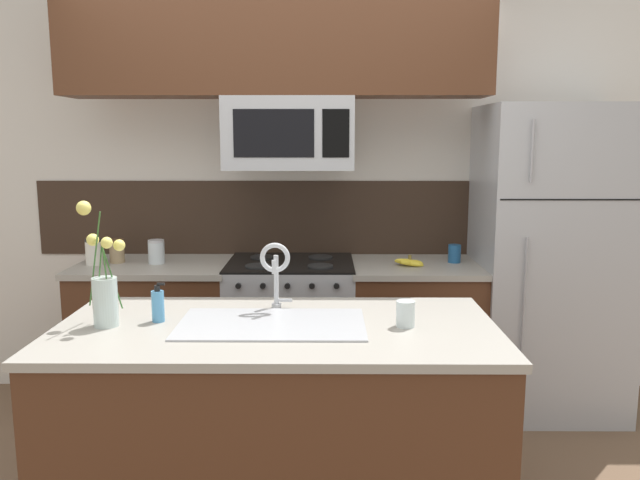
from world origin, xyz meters
TOP-DOWN VIEW (x-y plane):
  - rear_partition at (0.30, 1.28)m, footprint 5.20×0.10m
  - splash_band at (0.00, 1.22)m, footprint 3.32×0.01m
  - back_counter_left at (-0.83, 0.90)m, footprint 0.93×0.65m
  - back_counter_right at (0.76, 0.90)m, footprint 0.79×0.65m
  - stove_range at (0.00, 0.90)m, footprint 0.76×0.64m
  - microwave at (0.00, 0.88)m, footprint 0.74×0.40m
  - upper_cabinet_band at (-0.07, 0.85)m, footprint 2.42×0.34m
  - refrigerator at (1.57, 0.92)m, footprint 0.86×0.74m
  - storage_jar_tall at (-1.18, 0.87)m, footprint 0.10×0.10m
  - storage_jar_medium at (-1.06, 0.93)m, footprint 0.09×0.09m
  - storage_jar_short at (-0.81, 0.91)m, footprint 0.10×0.10m
  - banana_bunch at (0.71, 0.84)m, footprint 0.19×0.13m
  - coffee_tin at (1.00, 0.95)m, footprint 0.08×0.08m
  - island_counter at (0.01, -0.35)m, footprint 1.80×0.89m
  - kitchen_sink at (-0.01, -0.35)m, footprint 0.76×0.44m
  - sink_faucet at (-0.01, -0.13)m, footprint 0.14×0.14m
  - dish_soap_bottle at (-0.48, -0.31)m, footprint 0.06×0.05m
  - drinking_glass at (0.53, -0.37)m, footprint 0.08×0.08m
  - flower_vase at (-0.68, -0.36)m, footprint 0.20×0.15m

SIDE VIEW (x-z plane):
  - island_counter at x=0.01m, z-range 0.00..0.91m
  - back_counter_left at x=-0.83m, z-range 0.00..0.91m
  - back_counter_right at x=0.76m, z-range 0.00..0.91m
  - stove_range at x=0.00m, z-range 0.00..0.93m
  - kitchen_sink at x=-0.01m, z-range 0.76..0.92m
  - refrigerator at x=1.57m, z-range 0.00..1.85m
  - banana_bunch at x=0.71m, z-range 0.89..0.97m
  - drinking_glass at x=0.53m, z-range 0.91..1.02m
  - coffee_tin at x=1.00m, z-range 0.91..1.02m
  - dish_soap_bottle at x=-0.48m, z-range 0.90..1.06m
  - storage_jar_short at x=-0.81m, z-range 0.91..1.05m
  - storage_jar_medium at x=-1.06m, z-range 0.91..1.05m
  - storage_jar_tall at x=-1.18m, z-range 0.91..1.07m
  - flower_vase at x=-0.68m, z-range 0.80..1.30m
  - sink_faucet at x=-0.01m, z-range 0.95..1.26m
  - splash_band at x=0.00m, z-range 0.91..1.39m
  - rear_partition at x=0.30m, z-range 0.00..2.60m
  - microwave at x=0.00m, z-range 1.48..1.89m
  - upper_cabinet_band at x=-0.07m, z-range 1.89..2.49m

